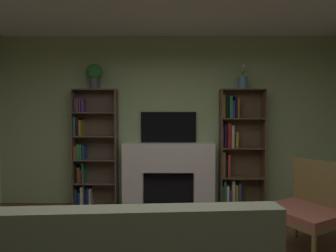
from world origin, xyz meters
The scene contains 8 objects.
wall_back_accent centered at (0.00, 2.63, 1.40)m, with size 5.78×0.06×2.79m, color #9EB47B.
fireplace centered at (0.00, 2.47, 0.55)m, with size 1.59×0.56×1.03m.
tv centered at (0.00, 2.57, 1.29)m, with size 0.91×0.06×0.51m, color black.
bookshelf_left centered at (-1.27, 2.51, 0.90)m, with size 0.71×0.26×1.91m.
bookshelf_right centered at (1.10, 2.51, 0.91)m, with size 0.71×0.27×1.91m.
potted_plant centered at (-1.19, 2.45, 2.15)m, with size 0.26×0.26×0.40m.
vase_with_flowers centered at (1.19, 2.45, 2.02)m, with size 0.14×0.14×0.39m.
armchair centered at (1.54, 0.91, 0.50)m, with size 0.88×0.89×0.98m.
Camera 1 is at (0.02, -2.18, 1.50)m, focal length 30.72 mm.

